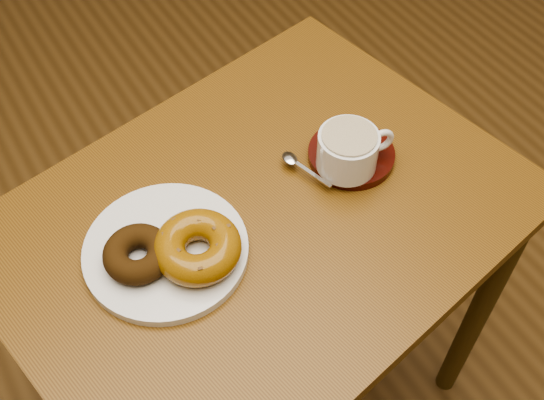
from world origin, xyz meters
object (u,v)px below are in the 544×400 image
donut_plate (166,250)px  coffee_cup (349,150)px  saucer (351,155)px  cafe_table (261,257)px

donut_plate → coffee_cup: bearing=-1.3°
donut_plate → saucer: size_ratio=1.71×
cafe_table → saucer: saucer is taller
cafe_table → donut_plate: 0.19m
coffee_cup → saucer: bearing=50.8°
cafe_table → donut_plate: bearing=165.3°
donut_plate → saucer: (0.32, 0.01, 0.00)m
saucer → donut_plate: bearing=-178.2°
coffee_cup → cafe_table: bearing=-166.8°
cafe_table → coffee_cup: size_ratio=7.09×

